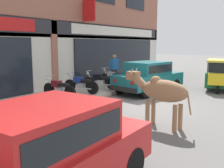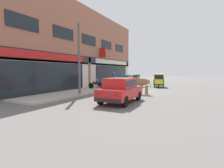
# 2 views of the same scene
# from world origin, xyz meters

# --- Properties ---
(ground_plane) EXTENTS (90.00, 90.00, 0.00)m
(ground_plane) POSITION_xyz_m (0.00, 0.00, 0.00)
(ground_plane) COLOR #605E5B
(sidewalk) EXTENTS (19.00, 2.90, 0.13)m
(sidewalk) POSITION_xyz_m (0.00, 3.65, 0.06)
(sidewalk) COLOR #B7AFA3
(sidewalk) RESTS_ON ground
(shop_building) EXTENTS (23.00, 1.40, 8.60)m
(shop_building) POSITION_xyz_m (0.00, 5.36, 4.08)
(shop_building) COLOR #9E604C
(shop_building) RESTS_ON ground
(cow) EXTENTS (0.76, 2.14, 1.61)m
(cow) POSITION_xyz_m (-2.24, -1.40, 1.01)
(cow) COLOR #936B47
(cow) RESTS_ON ground
(car_0) EXTENTS (3.80, 2.23, 1.46)m
(car_0) POSITION_xyz_m (2.15, 1.17, 0.81)
(car_0) COLOR black
(car_0) RESTS_ON ground
(car_1) EXTENTS (3.63, 1.65, 1.46)m
(car_1) POSITION_xyz_m (-6.46, -1.52, 0.81)
(car_1) COLOR black
(car_1) RESTS_ON ground
(auto_rickshaw) EXTENTS (2.11, 1.47, 1.52)m
(auto_rickshaw) POSITION_xyz_m (4.52, -1.44, 0.66)
(auto_rickshaw) COLOR black
(auto_rickshaw) RESTS_ON ground
(motorcycle_0) EXTENTS (0.52, 1.81, 0.88)m
(motorcycle_0) POSITION_xyz_m (-1.52, 3.28, 0.51)
(motorcycle_0) COLOR black
(motorcycle_0) RESTS_ON sidewalk
(motorcycle_1) EXTENTS (0.52, 1.81, 0.88)m
(motorcycle_1) POSITION_xyz_m (-0.17, 3.30, 0.51)
(motorcycle_1) COLOR black
(motorcycle_1) RESTS_ON sidewalk
(motorcycle_2) EXTENTS (0.66, 1.78, 0.88)m
(motorcycle_2) POSITION_xyz_m (1.09, 3.18, 0.51)
(motorcycle_2) COLOR black
(motorcycle_2) RESTS_ON sidewalk
(motorcycle_3) EXTENTS (0.62, 1.80, 0.88)m
(motorcycle_3) POSITION_xyz_m (2.46, 3.36, 0.51)
(motorcycle_3) COLOR black
(motorcycle_3) RESTS_ON sidewalk
(pedestrian) EXTENTS (0.43, 0.32, 1.60)m
(pedestrian) POSITION_xyz_m (2.58, 3.36, 1.11)
(pedestrian) COLOR #2D2D33
(pedestrian) RESTS_ON sidewalk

